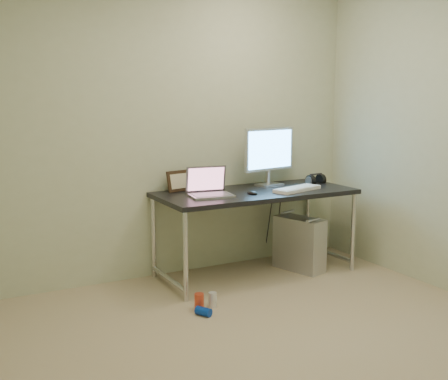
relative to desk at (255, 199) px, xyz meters
The scene contains 17 objects.
floor 1.64m from the desk, 113.67° to the right, with size 3.50×3.50×0.00m, color tan.
wall_back 0.91m from the desk, 147.74° to the left, with size 3.50×0.02×2.50m, color beige.
desk is the anchor object (origin of this frame).
tower_computer 0.61m from the desk, 12.97° to the right, with size 0.33×0.50×0.51m.
cable_a 0.56m from the desk, 42.19° to the left, with size 0.01×0.01×0.70m, color black.
cable_b 0.62m from the desk, 34.31° to the left, with size 0.01×0.01×0.72m, color black.
can_red 1.16m from the desk, 145.90° to the right, with size 0.07×0.07×0.13m, color red.
can_white 1.08m from the desk, 142.29° to the right, with size 0.06×0.06×0.11m, color silver.
can_blue 1.25m from the desk, 141.63° to the right, with size 0.06×0.06×0.12m, color #0B35AD.
laptop 0.48m from the desk, behind, with size 0.38×0.33×0.24m.
monitor 0.51m from the desk, 36.57° to the left, with size 0.56×0.20×0.53m.
keyboard 0.38m from the desk, 25.66° to the right, with size 0.48×0.16×0.03m, color white.
mouse_right 0.55m from the desk, 10.02° to the right, with size 0.06×0.10×0.03m, color black.
mouse_left 0.20m from the desk, 130.50° to the right, with size 0.07×0.11×0.04m, color black.
headphones 0.73m from the desk, ahead, with size 0.18×0.11×0.12m.
picture_frame 0.69m from the desk, 154.08° to the left, with size 0.23×0.03×0.18m, color black.
webcam 0.44m from the desk, 145.57° to the left, with size 0.04×0.03×0.11m.
Camera 1 is at (-1.92, -2.75, 1.58)m, focal length 45.00 mm.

